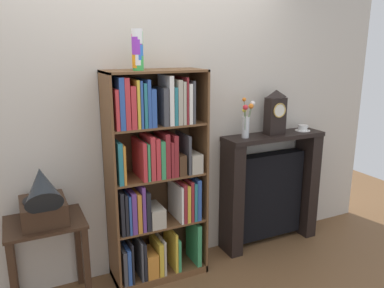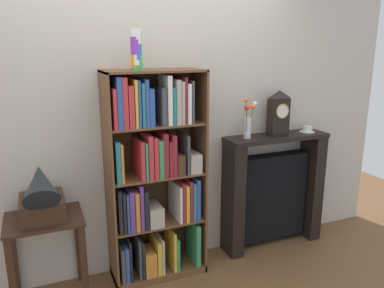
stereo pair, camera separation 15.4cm
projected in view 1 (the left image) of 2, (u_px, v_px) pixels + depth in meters
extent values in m
cube|color=brown|center=(162.00, 278.00, 3.23)|extent=(7.57, 6.40, 0.02)
cube|color=beige|center=(164.00, 119.00, 3.22)|extent=(4.57, 0.08, 2.60)
cube|color=brown|center=(110.00, 185.00, 2.92)|extent=(0.02, 0.35, 1.73)
cube|color=brown|center=(198.00, 172.00, 3.23)|extent=(0.02, 0.35, 1.73)
cube|color=#4C311C|center=(150.00, 172.00, 3.22)|extent=(0.77, 0.01, 1.73)
cube|color=brown|center=(154.00, 71.00, 2.86)|extent=(0.77, 0.35, 0.02)
cube|color=brown|center=(159.00, 269.00, 3.28)|extent=(0.77, 0.35, 0.06)
cube|color=#424247|center=(121.00, 263.00, 3.07)|extent=(0.03, 0.26, 0.29)
cube|color=#2D519E|center=(125.00, 260.00, 3.09)|extent=(0.03, 0.28, 0.30)
cube|color=black|center=(128.00, 256.00, 3.11)|extent=(0.02, 0.31, 0.34)
cube|color=#424247|center=(138.00, 256.00, 3.12)|extent=(0.02, 0.25, 0.34)
cube|color=black|center=(141.00, 256.00, 3.14)|extent=(0.02, 0.27, 0.32)
cube|color=orange|center=(149.00, 262.00, 3.15)|extent=(0.09, 0.21, 0.21)
cube|color=gold|center=(157.00, 255.00, 3.19)|extent=(0.04, 0.25, 0.29)
cube|color=#B2A893|center=(160.00, 253.00, 3.20)|extent=(0.02, 0.24, 0.30)
cube|color=gold|center=(171.00, 247.00, 3.25)|extent=(0.02, 0.29, 0.34)
cube|color=#388E56|center=(174.00, 250.00, 3.27)|extent=(0.02, 0.28, 0.28)
cube|color=#388E56|center=(194.00, 241.00, 3.32)|extent=(0.04, 0.24, 0.38)
cube|color=brown|center=(158.00, 221.00, 3.17)|extent=(0.74, 0.33, 0.02)
cube|color=black|center=(119.00, 210.00, 2.95)|extent=(0.03, 0.25, 0.35)
cube|color=black|center=(122.00, 210.00, 2.98)|extent=(0.02, 0.28, 0.33)
cube|color=#2D519E|center=(126.00, 211.00, 2.98)|extent=(0.02, 0.26, 0.31)
cube|color=#663884|center=(130.00, 209.00, 2.99)|extent=(0.04, 0.25, 0.33)
cube|color=orange|center=(136.00, 209.00, 3.00)|extent=(0.03, 0.24, 0.32)
cube|color=#663884|center=(139.00, 205.00, 3.02)|extent=(0.03, 0.27, 0.37)
cube|color=black|center=(144.00, 207.00, 3.04)|extent=(0.03, 0.26, 0.32)
cube|color=#B2A893|center=(154.00, 215.00, 3.09)|extent=(0.12, 0.24, 0.16)
cube|color=white|center=(176.00, 201.00, 3.18)|extent=(0.02, 0.30, 0.31)
cube|color=maroon|center=(179.00, 199.00, 3.17)|extent=(0.03, 0.26, 0.34)
cube|color=gold|center=(183.00, 200.00, 3.19)|extent=(0.03, 0.27, 0.32)
cube|color=maroon|center=(186.00, 197.00, 3.20)|extent=(0.02, 0.27, 0.35)
cube|color=teal|center=(189.00, 197.00, 3.23)|extent=(0.03, 0.30, 0.33)
cube|color=#2D519E|center=(194.00, 197.00, 3.21)|extent=(0.03, 0.23, 0.35)
cube|color=brown|center=(157.00, 175.00, 3.07)|extent=(0.74, 0.33, 0.02)
cube|color=teal|center=(117.00, 161.00, 2.84)|extent=(0.03, 0.23, 0.32)
cube|color=orange|center=(120.00, 161.00, 2.88)|extent=(0.02, 0.28, 0.30)
cube|color=#C63338|center=(139.00, 158.00, 2.95)|extent=(0.03, 0.30, 0.30)
cube|color=#388E56|center=(143.00, 159.00, 2.96)|extent=(0.02, 0.29, 0.29)
cube|color=#C63338|center=(148.00, 155.00, 2.96)|extent=(0.04, 0.27, 0.34)
cube|color=#C63338|center=(153.00, 156.00, 2.97)|extent=(0.03, 0.25, 0.32)
cube|color=#388E56|center=(158.00, 157.00, 2.99)|extent=(0.04, 0.25, 0.30)
cube|color=maroon|center=(162.00, 153.00, 3.01)|extent=(0.04, 0.26, 0.35)
cube|color=maroon|center=(166.00, 156.00, 3.04)|extent=(0.02, 0.28, 0.28)
cube|color=maroon|center=(171.00, 154.00, 3.03)|extent=(0.04, 0.24, 0.33)
cube|color=#472D1C|center=(178.00, 163.00, 3.06)|extent=(0.06, 0.21, 0.17)
cube|color=#424247|center=(183.00, 152.00, 3.09)|extent=(0.02, 0.27, 0.32)
cube|color=#B2A893|center=(191.00, 161.00, 3.13)|extent=(0.10, 0.25, 0.16)
cube|color=brown|center=(155.00, 125.00, 2.97)|extent=(0.74, 0.33, 0.02)
cube|color=#C63338|center=(114.00, 109.00, 2.75)|extent=(0.03, 0.24, 0.29)
cube|color=#2D519E|center=(118.00, 103.00, 2.75)|extent=(0.04, 0.24, 0.37)
cube|color=#C63338|center=(123.00, 102.00, 2.78)|extent=(0.04, 0.27, 0.37)
cube|color=#C63338|center=(128.00, 106.00, 2.82)|extent=(0.04, 0.30, 0.31)
cube|color=gold|center=(134.00, 103.00, 2.80)|extent=(0.02, 0.24, 0.35)
cube|color=#2D519E|center=(137.00, 103.00, 2.82)|extent=(0.02, 0.25, 0.35)
cube|color=teal|center=(141.00, 104.00, 2.84)|extent=(0.02, 0.26, 0.33)
cube|color=#2D519E|center=(144.00, 102.00, 2.86)|extent=(0.03, 0.28, 0.35)
cube|color=#2D519E|center=(148.00, 107.00, 2.87)|extent=(0.04, 0.27, 0.28)
cube|color=#424247|center=(161.00, 106.00, 2.90)|extent=(0.04, 0.24, 0.28)
cube|color=white|center=(166.00, 100.00, 2.91)|extent=(0.03, 0.25, 0.37)
cube|color=teal|center=(171.00, 105.00, 2.93)|extent=(0.03, 0.24, 0.29)
cube|color=#B2A893|center=(174.00, 101.00, 2.95)|extent=(0.04, 0.26, 0.34)
cube|color=#B2A893|center=(178.00, 102.00, 2.97)|extent=(0.02, 0.27, 0.33)
cube|color=maroon|center=(180.00, 99.00, 2.99)|extent=(0.02, 0.31, 0.36)
cube|color=white|center=(183.00, 102.00, 3.01)|extent=(0.03, 0.30, 0.31)
cube|color=#424247|center=(187.00, 101.00, 3.01)|extent=(0.02, 0.29, 0.33)
cylinder|color=green|center=(138.00, 63.00, 2.75)|extent=(0.08, 0.08, 0.10)
cylinder|color=orange|center=(138.00, 60.00, 2.74)|extent=(0.08, 0.08, 0.10)
cylinder|color=white|center=(138.00, 58.00, 2.74)|extent=(0.08, 0.08, 0.10)
cylinder|color=green|center=(138.00, 55.00, 2.73)|extent=(0.08, 0.08, 0.10)
cylinder|color=blue|center=(138.00, 52.00, 2.73)|extent=(0.08, 0.08, 0.10)
cylinder|color=blue|center=(137.00, 50.00, 2.72)|extent=(0.08, 0.08, 0.10)
cylinder|color=purple|center=(137.00, 47.00, 2.71)|extent=(0.08, 0.08, 0.10)
cylinder|color=purple|center=(137.00, 44.00, 2.71)|extent=(0.08, 0.08, 0.10)
cylinder|color=pink|center=(137.00, 42.00, 2.71)|extent=(0.08, 0.08, 0.10)
cylinder|color=green|center=(137.00, 39.00, 2.71)|extent=(0.08, 0.08, 0.10)
cylinder|color=white|center=(137.00, 36.00, 2.70)|extent=(0.08, 0.08, 0.10)
cube|color=#382316|center=(45.00, 222.00, 2.72)|extent=(0.54, 0.44, 0.02)
cube|color=#382316|center=(14.00, 288.00, 2.54)|extent=(0.04, 0.04, 0.67)
cube|color=#382316|center=(87.00, 270.00, 2.74)|extent=(0.04, 0.04, 0.67)
cube|color=#382316|center=(13.00, 260.00, 2.87)|extent=(0.04, 0.04, 0.67)
cube|color=#382316|center=(78.00, 246.00, 3.07)|extent=(0.04, 0.04, 0.67)
cube|color=#382316|center=(43.00, 211.00, 2.69)|extent=(0.30, 0.35, 0.16)
cylinder|color=black|center=(42.00, 199.00, 2.67)|extent=(0.26, 0.26, 0.01)
cylinder|color=#1E2328|center=(43.00, 199.00, 2.62)|extent=(0.03, 0.03, 0.06)
cone|color=#1E2328|center=(42.00, 186.00, 2.54)|extent=(0.24, 0.38, 0.37)
cube|color=black|center=(274.00, 136.00, 3.55)|extent=(1.00, 0.28, 0.04)
cube|color=black|center=(232.00, 199.00, 3.50)|extent=(0.12, 0.25, 1.06)
cube|color=black|center=(306.00, 185.00, 3.87)|extent=(0.12, 0.25, 1.06)
cube|color=black|center=(268.00, 195.00, 3.74)|extent=(0.72, 0.14, 0.85)
cube|color=black|center=(275.00, 116.00, 3.50)|extent=(0.18, 0.11, 0.34)
pyramid|color=black|center=(276.00, 94.00, 3.45)|extent=(0.18, 0.11, 0.07)
cylinder|color=silver|center=(279.00, 110.00, 3.44)|extent=(0.12, 0.01, 0.12)
torus|color=#B79347|center=(280.00, 110.00, 3.43)|extent=(0.14, 0.01, 0.14)
cylinder|color=silver|center=(246.00, 127.00, 3.39)|extent=(0.07, 0.07, 0.19)
cylinder|color=#4C753D|center=(245.00, 123.00, 3.39)|extent=(0.02, 0.03, 0.23)
sphere|color=yellow|center=(244.00, 110.00, 3.37)|extent=(0.04, 0.04, 0.04)
cylinder|color=#4C753D|center=(248.00, 121.00, 3.36)|extent=(0.03, 0.05, 0.27)
sphere|color=orange|center=(251.00, 106.00, 3.31)|extent=(0.05, 0.05, 0.05)
cylinder|color=#4C753D|center=(245.00, 122.00, 3.32)|extent=(0.05, 0.07, 0.28)
sphere|color=red|center=(245.00, 107.00, 3.25)|extent=(0.05, 0.05, 0.05)
cylinder|color=#4C753D|center=(249.00, 120.00, 3.38)|extent=(0.07, 0.01, 0.29)
sphere|color=silver|center=(253.00, 103.00, 3.35)|extent=(0.05, 0.05, 0.05)
cylinder|color=#4C753D|center=(245.00, 118.00, 3.37)|extent=(0.01, 0.03, 0.33)
sphere|color=orange|center=(244.00, 99.00, 3.33)|extent=(0.03, 0.03, 0.03)
cylinder|color=white|center=(303.00, 130.00, 3.69)|extent=(0.14, 0.14, 0.01)
cylinder|color=white|center=(303.00, 128.00, 3.68)|extent=(0.09, 0.09, 0.05)
torus|color=white|center=(307.00, 127.00, 3.70)|extent=(0.04, 0.01, 0.04)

